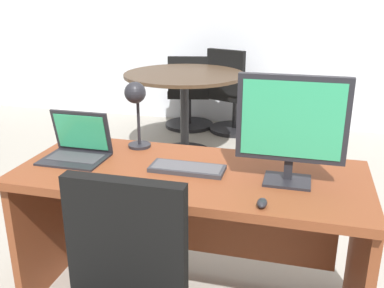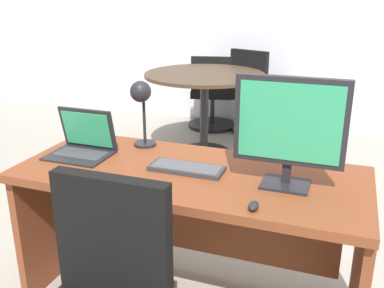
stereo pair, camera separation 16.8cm
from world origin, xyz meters
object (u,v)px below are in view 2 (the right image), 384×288
Objects in this scene: meeting_chair_far at (255,100)px; meeting_chair_near at (212,99)px; laptop at (84,140)px; monitor at (290,126)px; desk_lamp at (141,100)px; mouse at (254,206)px; meeting_table at (204,94)px; desk at (193,206)px; keyboard at (187,168)px.

meeting_chair_near is at bearing 175.57° from meeting_chair_far.
monitor is at bearing -2.85° from laptop.
meeting_chair_near is at bearing 99.66° from desk_lamp.
laptop is 1.00m from mouse.
meeting_chair_near reaches higher than mouse.
meeting_table is at bearing 98.21° from desk_lamp.
desk is at bearing 138.70° from mouse.
mouse is at bearing -69.94° from meeting_chair_near.
desk_lamp is 2.72m from meeting_chair_far.
meeting_chair_near is (-1.25, 2.94, -0.64)m from monitor.
monitor reaches higher than meeting_chair_far.
desk is 0.65m from monitor.
mouse reaches higher than keyboard.
monitor reaches higher than mouse.
meeting_table is 1.31× the size of meeting_chair_near.
meeting_chair_near is (-0.79, 2.92, -0.39)m from keyboard.
mouse is 3.24m from meeting_chair_far.
desk_lamp is at bearing -81.79° from meeting_table.
monitor is 1.36× the size of keyboard.
keyboard is (-0.01, -0.04, 0.22)m from desk.
meeting_chair_far is (-0.74, 2.90, -0.61)m from monitor.
mouse is 0.20× the size of desk_lamp.
meeting_chair_near is (-0.22, 2.89, -0.45)m from laptop.
desk_lamp is at bearing 152.36° from desk.
meeting_chair_near is at bearing 105.65° from desk.
mouse is at bearing -78.25° from meeting_chair_far.
laptop reaches higher than meeting_table.
desk is 2.10m from meeting_table.
desk is 2.86m from meeting_chair_far.
laptop is at bearing -85.63° from meeting_chair_near.
meeting_chair_far is (-0.28, 2.88, -0.35)m from keyboard.
laptop reaches higher than meeting_chair_far.
desk_lamp is (-0.71, 0.50, 0.24)m from mouse.
laptop is at bearing 177.15° from monitor.
mouse is (0.95, -0.31, -0.05)m from laptop.
mouse is 0.08× the size of meeting_chair_far.
meeting_table is at bearing -77.35° from meeting_chair_near.
mouse is at bearing -35.15° from desk_lamp.
desk is 1.72× the size of meeting_chair_far.
meeting_chair_near reaches higher than keyboard.
desk is at bearing -27.64° from desk_lamp.
keyboard is (0.57, -0.04, -0.06)m from laptop.
monitor is at bearing -16.90° from desk_lamp.
meeting_chair_far is at bearing 69.17° from meeting_table.
meeting_chair_far reaches higher than desk.
monitor reaches higher than desk_lamp.
meeting_table reaches higher than mouse.
meeting_chair_far is (-0.30, 2.84, -0.14)m from desk.
meeting_table reaches higher than keyboard.
mouse is at bearing -67.33° from meeting_table.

